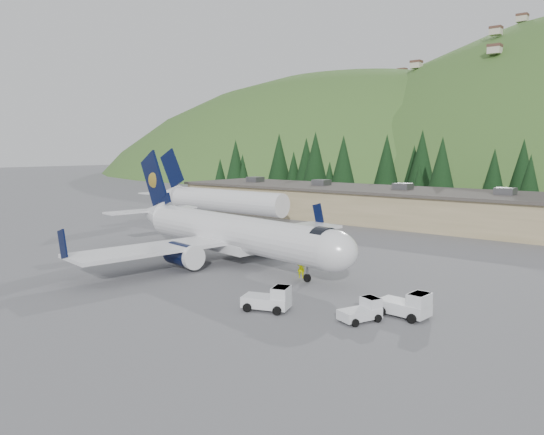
{
  "coord_description": "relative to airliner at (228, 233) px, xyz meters",
  "views": [
    {
      "loc": [
        35.56,
        -37.9,
        11.31
      ],
      "look_at": [
        0.0,
        6.0,
        4.0
      ],
      "focal_mm": 35.0,
      "sensor_mm": 36.0,
      "label": 1
    }
  ],
  "objects": [
    {
      "name": "baggage_tug_c",
      "position": [
        19.82,
        -7.86,
        -2.31
      ],
      "size": [
        2.47,
        3.12,
        1.5
      ],
      "rotation": [
        0.0,
        0.0,
        1.19
      ],
      "color": "silver",
      "rests_on": "ground"
    },
    {
      "name": "tree_line",
      "position": [
        -3.37,
        60.62,
        4.6
      ],
      "size": [
        113.56,
        19.06,
        14.43
      ],
      "color": "black",
      "rests_on": "ground"
    },
    {
      "name": "airliner",
      "position": [
        0.0,
        0.0,
        0.0
      ],
      "size": [
        33.72,
        31.78,
        11.2
      ],
      "rotation": [
        0.0,
        0.0,
        -0.16
      ],
      "color": "white",
      "rests_on": "ground"
    },
    {
      "name": "ground",
      "position": [
        0.97,
        -0.15,
        -2.98
      ],
      "size": [
        600.0,
        600.0,
        0.0
      ],
      "primitive_type": "plane",
      "color": "slate"
    },
    {
      "name": "baggage_tug_b",
      "position": [
        21.85,
        -5.36,
        -2.17
      ],
      "size": [
        3.55,
        2.29,
        1.83
      ],
      "rotation": [
        0.0,
        0.0,
        -0.08
      ],
      "color": "silver",
      "rests_on": "ground"
    },
    {
      "name": "baggage_tug_a",
      "position": [
        13.63,
        -9.95,
        -2.19
      ],
      "size": [
        3.67,
        2.85,
        1.76
      ],
      "rotation": [
        0.0,
        0.0,
        0.35
      ],
      "color": "silver",
      "rests_on": "ground"
    },
    {
      "name": "second_airliner",
      "position": [
        -23.95,
        21.85,
        0.34
      ],
      "size": [
        27.5,
        11.0,
        10.05
      ],
      "color": "white",
      "rests_on": "ground"
    },
    {
      "name": "ramp_worker",
      "position": [
        9.77,
        -0.94,
        -2.07
      ],
      "size": [
        0.79,
        0.67,
        1.82
      ],
      "primitive_type": "imported",
      "rotation": [
        0.0,
        0.0,
        3.57
      ],
      "color": "#EDFF00",
      "rests_on": "ground"
    },
    {
      "name": "terminal_building",
      "position": [
        -4.04,
        37.85,
        -0.36
      ],
      "size": [
        71.0,
        17.0,
        6.1
      ],
      "color": "#9C8C60",
      "rests_on": "ground"
    }
  ]
}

